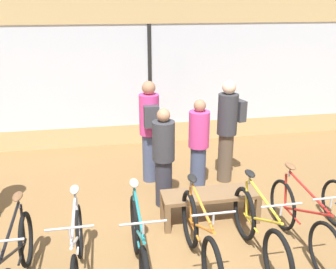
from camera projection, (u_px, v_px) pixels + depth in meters
ground_plane at (197, 260)px, 4.67m from camera, size 24.00×24.00×0.00m
shop_back_wall at (150, 70)px, 7.99m from camera, size 12.00×0.08×3.20m
bicycle_far_left at (17, 264)px, 4.04m from camera, size 0.46×1.72×1.01m
bicycle_left at (77, 252)px, 4.21m from camera, size 0.46×1.67×1.02m
bicycle_center_left at (139, 248)px, 4.26m from camera, size 0.46×1.81×1.05m
bicycle_center at (200, 240)px, 4.39m from camera, size 0.46×1.78×1.06m
bicycle_center_right at (259, 232)px, 4.56m from camera, size 0.46×1.71×1.04m
bicycle_right at (302, 223)px, 4.74m from camera, size 0.46×1.78×1.04m
display_bench at (210, 198)px, 5.38m from camera, size 1.40×0.44×0.46m
customer_near_rack at (164, 156)px, 5.67m from camera, size 0.42×0.42×1.57m
customer_by_window at (150, 129)px, 6.40m from camera, size 0.35×0.49×1.80m
customer_mid_floor at (228, 128)px, 6.42m from camera, size 0.54×0.42×1.81m
customer_near_bench at (199, 144)px, 6.19m from camera, size 0.47×0.47×1.57m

